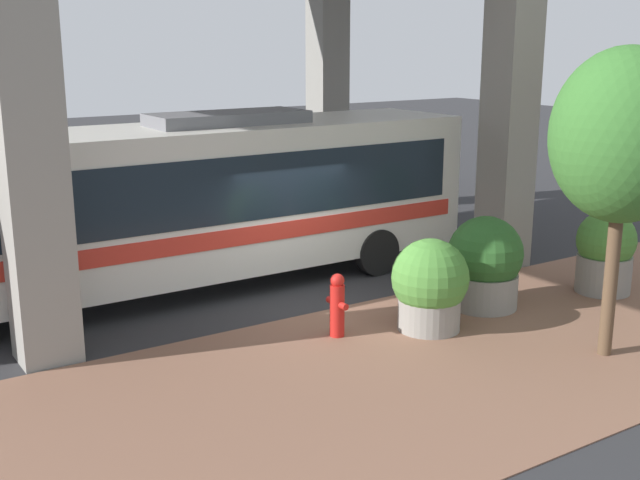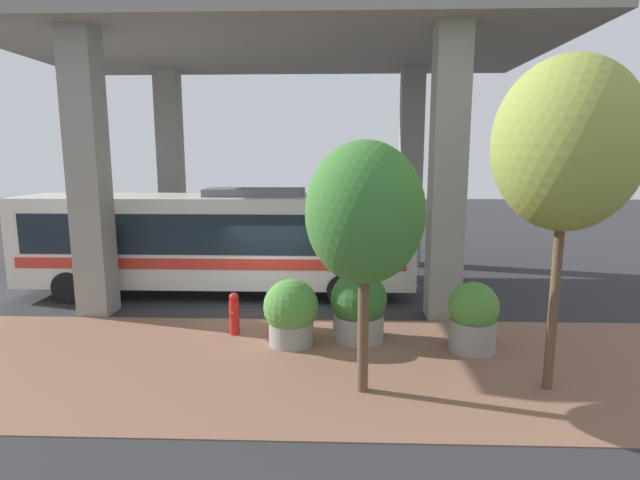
% 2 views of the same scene
% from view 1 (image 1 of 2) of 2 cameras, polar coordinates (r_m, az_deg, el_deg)
% --- Properties ---
extents(ground_plane, '(80.00, 80.00, 0.00)m').
position_cam_1_polar(ground_plane, '(14.93, 0.60, -5.03)').
color(ground_plane, '#2D2D30').
rests_on(ground_plane, ground).
extents(sidewalk_strip, '(6.00, 40.00, 0.02)m').
position_cam_1_polar(sidewalk_strip, '(12.71, 8.23, -8.65)').
color(sidewalk_strip, '#845B47').
rests_on(sidewalk_strip, ground).
extents(bus, '(2.66, 12.59, 3.50)m').
position_cam_1_polar(bus, '(15.76, -10.47, 2.93)').
color(bus, silver).
rests_on(bus, ground).
extents(fire_hydrant, '(0.52, 0.25, 1.11)m').
position_cam_1_polar(fire_hydrant, '(13.47, 1.23, -4.65)').
color(fire_hydrant, red).
rests_on(fire_hydrant, ground).
extents(planter_front, '(1.33, 1.33, 1.62)m').
position_cam_1_polar(planter_front, '(13.83, 7.82, -3.23)').
color(planter_front, gray).
rests_on(planter_front, ground).
extents(planter_middle, '(1.15, 1.15, 1.66)m').
position_cam_1_polar(planter_middle, '(16.69, 19.62, -0.82)').
color(planter_middle, gray).
rests_on(planter_middle, ground).
extents(planter_back, '(1.39, 1.39, 1.75)m').
position_cam_1_polar(planter_back, '(15.15, 11.64, -1.68)').
color(planter_back, gray).
rests_on(planter_back, ground).
extents(street_tree_near, '(2.21, 2.21, 4.82)m').
position_cam_1_polar(street_tree_near, '(12.86, 20.80, 6.87)').
color(street_tree_near, brown).
rests_on(street_tree_near, ground).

